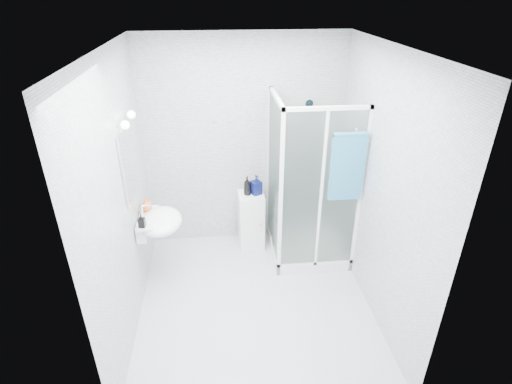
{
  "coord_description": "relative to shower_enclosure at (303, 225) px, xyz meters",
  "views": [
    {
      "loc": [
        -0.32,
        -3.23,
        3.04
      ],
      "look_at": [
        0.05,
        0.35,
        1.15
      ],
      "focal_mm": 28.0,
      "sensor_mm": 36.0,
      "label": 1
    }
  ],
  "objects": [
    {
      "name": "room",
      "position": [
        -0.67,
        -0.77,
        0.85
      ],
      "size": [
        2.4,
        2.6,
        2.6
      ],
      "color": "silver",
      "rests_on": "ground"
    },
    {
      "name": "shower_enclosure",
      "position": [
        0.0,
        0.0,
        0.0
      ],
      "size": [
        0.9,
        0.95,
        2.0
      ],
      "color": "white",
      "rests_on": "ground"
    },
    {
      "name": "wall_basin",
      "position": [
        -1.66,
        -0.32,
        0.35
      ],
      "size": [
        0.46,
        0.56,
        0.35
      ],
      "color": "white",
      "rests_on": "ground"
    },
    {
      "name": "mirror",
      "position": [
        -1.85,
        -0.32,
        1.05
      ],
      "size": [
        0.02,
        0.6,
        0.7
      ],
      "primitive_type": "cube",
      "color": "white",
      "rests_on": "room"
    },
    {
      "name": "vanity_lights",
      "position": [
        -1.8,
        -0.32,
        1.47
      ],
      "size": [
        0.1,
        0.4,
        0.08
      ],
      "color": "silver",
      "rests_on": "room"
    },
    {
      "name": "wall_hooks",
      "position": [
        -0.92,
        0.49,
        1.17
      ],
      "size": [
        0.23,
        0.06,
        0.03
      ],
      "color": "silver",
      "rests_on": "room"
    },
    {
      "name": "storage_cabinet",
      "position": [
        -0.61,
        0.29,
        -0.07
      ],
      "size": [
        0.32,
        0.34,
        0.75
      ],
      "rotation": [
        0.0,
        0.0,
        0.04
      ],
      "color": "white",
      "rests_on": "ground"
    },
    {
      "name": "hand_towel",
      "position": [
        0.32,
        -0.4,
        0.95
      ],
      "size": [
        0.35,
        0.05,
        0.74
      ],
      "color": "teal",
      "rests_on": "shower_enclosure"
    },
    {
      "name": "shampoo_bottle_a",
      "position": [
        -0.65,
        0.29,
        0.42
      ],
      "size": [
        0.12,
        0.12,
        0.24
      ],
      "primitive_type": "imported",
      "rotation": [
        0.0,
        0.0,
        -0.41
      ],
      "color": "black",
      "rests_on": "storage_cabinet"
    },
    {
      "name": "shampoo_bottle_b",
      "position": [
        -0.54,
        0.3,
        0.43
      ],
      "size": [
        0.15,
        0.15,
        0.25
      ],
      "primitive_type": "imported",
      "rotation": [
        0.0,
        0.0,
        0.41
      ],
      "color": "#0D144E",
      "rests_on": "storage_cabinet"
    },
    {
      "name": "soap_dispenser_orange",
      "position": [
        -1.78,
        -0.18,
        0.49
      ],
      "size": [
        0.13,
        0.13,
        0.15
      ],
      "primitive_type": "imported",
      "rotation": [
        0.0,
        0.0,
        0.15
      ],
      "color": "orange",
      "rests_on": "wall_basin"
    },
    {
      "name": "soap_dispenser_black",
      "position": [
        -1.78,
        -0.51,
        0.49
      ],
      "size": [
        0.07,
        0.07,
        0.14
      ],
      "primitive_type": "imported",
      "rotation": [
        0.0,
        0.0,
        -0.09
      ],
      "color": "black",
      "rests_on": "wall_basin"
    }
  ]
}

